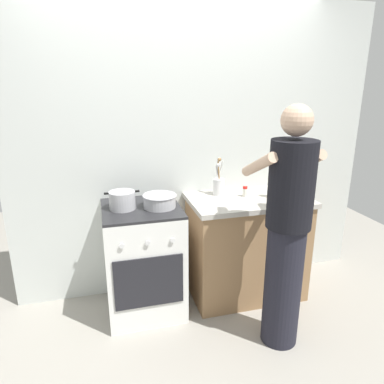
{
  "coord_description": "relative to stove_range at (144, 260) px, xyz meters",
  "views": [
    {
      "loc": [
        -0.63,
        -2.4,
        1.8
      ],
      "look_at": [
        0.05,
        0.12,
        1.0
      ],
      "focal_mm": 32.52,
      "sensor_mm": 36.0,
      "label": 1
    }
  ],
  "objects": [
    {
      "name": "ground",
      "position": [
        0.35,
        -0.15,
        -0.45
      ],
      "size": [
        6.0,
        6.0,
        0.0
      ],
      "primitive_type": "plane",
      "color": "gray"
    },
    {
      "name": "back_wall",
      "position": [
        0.55,
        0.35,
        0.8
      ],
      "size": [
        3.2,
        0.1,
        2.5
      ],
      "color": "silver",
      "rests_on": "ground"
    },
    {
      "name": "countertop",
      "position": [
        0.9,
        0.0,
        0.0
      ],
      "size": [
        1.0,
        0.6,
        0.9
      ],
      "color": "#99724C",
      "rests_on": "ground"
    },
    {
      "name": "stove_range",
      "position": [
        0.0,
        0.0,
        0.0
      ],
      "size": [
        0.6,
        0.62,
        0.9
      ],
      "color": "white",
      "rests_on": "ground"
    },
    {
      "name": "pot",
      "position": [
        -0.14,
        0.0,
        0.52
      ],
      "size": [
        0.26,
        0.2,
        0.14
      ],
      "color": "#B2B2B7",
      "rests_on": "stove_range"
    },
    {
      "name": "mixing_bowl",
      "position": [
        0.14,
        -0.03,
        0.51
      ],
      "size": [
        0.26,
        0.26,
        0.1
      ],
      "color": "#B7B7BC",
      "rests_on": "stove_range"
    },
    {
      "name": "utensil_crock",
      "position": [
        0.69,
        0.16,
        0.54
      ],
      "size": [
        0.1,
        0.1,
        0.33
      ],
      "color": "silver",
      "rests_on": "countertop"
    },
    {
      "name": "spice_bottle",
      "position": [
        0.89,
        0.05,
        0.49
      ],
      "size": [
        0.04,
        0.04,
        0.09
      ],
      "color": "silver",
      "rests_on": "countertop"
    },
    {
      "name": "oil_bottle",
      "position": [
        1.12,
        -0.05,
        0.55
      ],
      "size": [
        0.07,
        0.07,
        0.23
      ],
      "color": "gold",
      "rests_on": "countertop"
    },
    {
      "name": "person",
      "position": [
        0.9,
        -0.63,
        0.41
      ],
      "size": [
        0.41,
        0.5,
        1.7
      ],
      "color": "black",
      "rests_on": "ground"
    }
  ]
}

